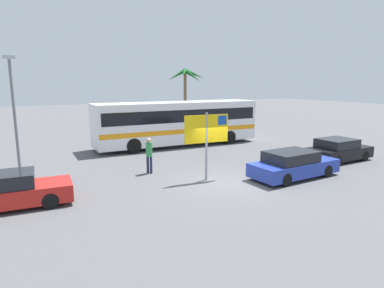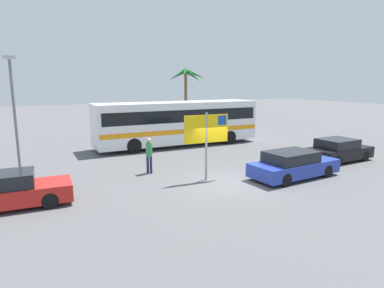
{
  "view_description": "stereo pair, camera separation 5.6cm",
  "coord_description": "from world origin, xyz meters",
  "views": [
    {
      "loc": [
        -8.17,
        -12.22,
        4.57
      ],
      "look_at": [
        -0.2,
        3.22,
        1.3
      ],
      "focal_mm": 30.77,
      "sensor_mm": 36.0,
      "label": 1
    },
    {
      "loc": [
        -8.12,
        -12.25,
        4.57
      ],
      "look_at": [
        -0.2,
        3.22,
        1.3
      ],
      "focal_mm": 30.77,
      "sensor_mm": 36.0,
      "label": 2
    }
  ],
  "objects": [
    {
      "name": "palm_tree_seaside",
      "position": [
        7.2,
        19.04,
        4.9
      ],
      "size": [
        4.2,
        3.73,
        6.01
      ],
      "color": "brown",
      "rests_on": "ground"
    },
    {
      "name": "lamp_post_left_side",
      "position": [
        -8.53,
        6.38,
        3.24
      ],
      "size": [
        0.56,
        0.2,
        5.84
      ],
      "color": "slate",
      "rests_on": "ground"
    },
    {
      "name": "car_black",
      "position": [
        8.19,
        0.67,
        0.64
      ],
      "size": [
        4.03,
        1.98,
        1.32
      ],
      "rotation": [
        0.0,
        0.0,
        0.04
      ],
      "color": "black",
      "rests_on": "ground"
    },
    {
      "name": "car_blue",
      "position": [
        3.29,
        -0.73,
        0.64
      ],
      "size": [
        4.68,
        2.1,
        1.32
      ],
      "rotation": [
        0.0,
        0.0,
        0.07
      ],
      "color": "#23389E",
      "rests_on": "ground"
    },
    {
      "name": "pedestrian_near_sign",
      "position": [
        -2.65,
        3.19,
        1.09
      ],
      "size": [
        0.32,
        0.32,
        1.82
      ],
      "rotation": [
        0.0,
        0.0,
        3.95
      ],
      "color": "#1E2347",
      "rests_on": "ground"
    },
    {
      "name": "bus_front_coach",
      "position": [
        1.81,
        9.37,
        1.78
      ],
      "size": [
        12.0,
        2.65,
        3.17
      ],
      "color": "white",
      "rests_on": "ground"
    },
    {
      "name": "ferry_sign",
      "position": [
        -0.62,
        0.84,
        2.33
      ],
      "size": [
        2.2,
        0.23,
        3.2
      ],
      "rotation": [
        0.0,
        0.0,
        -0.08
      ],
      "color": "gray",
      "rests_on": "ground"
    },
    {
      "name": "ground",
      "position": [
        0.0,
        0.0,
        0.0
      ],
      "size": [
        120.0,
        120.0,
        0.0
      ],
      "primitive_type": "plane",
      "color": "#565659"
    },
    {
      "name": "car_red",
      "position": [
        -8.89,
        1.12,
        0.63
      ],
      "size": [
        4.35,
        1.85,
        1.32
      ],
      "rotation": [
        0.0,
        0.0,
        -0.05
      ],
      "color": "red",
      "rests_on": "ground"
    }
  ]
}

